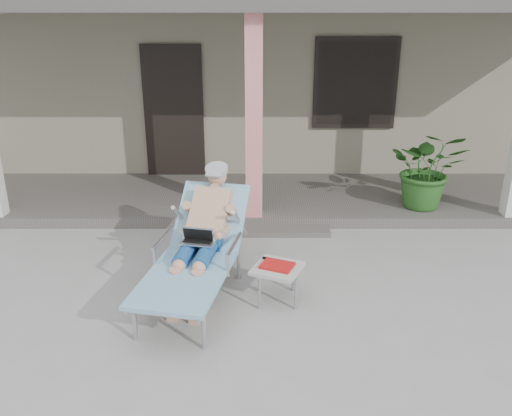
{
  "coord_description": "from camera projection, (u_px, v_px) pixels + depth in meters",
  "views": [
    {
      "loc": [
        0.03,
        -4.72,
        2.92
      ],
      "look_at": [
        0.03,
        0.6,
        0.85
      ],
      "focal_mm": 38.0,
      "sensor_mm": 36.0,
      "label": 1
    }
  ],
  "objects": [
    {
      "name": "ground",
      "position": [
        253.0,
        308.0,
        5.45
      ],
      "size": [
        60.0,
        60.0,
        0.0
      ],
      "primitive_type": "plane",
      "color": "#9E9E99",
      "rests_on": "ground"
    },
    {
      "name": "house",
      "position": [
        255.0,
        64.0,
        10.9
      ],
      "size": [
        10.4,
        5.4,
        3.3
      ],
      "color": "gray",
      "rests_on": "ground"
    },
    {
      "name": "porch_deck",
      "position": [
        254.0,
        198.0,
        8.22
      ],
      "size": [
        10.0,
        2.0,
        0.15
      ],
      "primitive_type": "cube",
      "color": "#605B56",
      "rests_on": "ground"
    },
    {
      "name": "porch_overhang",
      "position": [
        254.0,
        8.0,
        7.19
      ],
      "size": [
        10.0,
        2.3,
        2.85
      ],
      "color": "silver",
      "rests_on": "porch_deck"
    },
    {
      "name": "porch_step",
      "position": [
        254.0,
        231.0,
        7.16
      ],
      "size": [
        2.0,
        0.3,
        0.07
      ],
      "primitive_type": "cube",
      "color": "#605B56",
      "rests_on": "ground"
    },
    {
      "name": "lounger",
      "position": [
        199.0,
        222.0,
        5.49
      ],
      "size": [
        1.12,
        2.07,
        1.3
      ],
      "rotation": [
        0.0,
        0.0,
        -0.2
      ],
      "color": "#B7B7BC",
      "rests_on": "ground"
    },
    {
      "name": "side_table",
      "position": [
        277.0,
        270.0,
        5.49
      ],
      "size": [
        0.59,
        0.59,
        0.41
      ],
      "rotation": [
        0.0,
        0.0,
        -0.4
      ],
      "color": "#B7B7B2",
      "rests_on": "ground"
    },
    {
      "name": "potted_palm",
      "position": [
        428.0,
        169.0,
        7.49
      ],
      "size": [
        1.2,
        1.11,
        1.12
      ],
      "primitive_type": "imported",
      "rotation": [
        0.0,
        0.0,
        -0.27
      ],
      "color": "#26591E",
      "rests_on": "porch_deck"
    }
  ]
}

